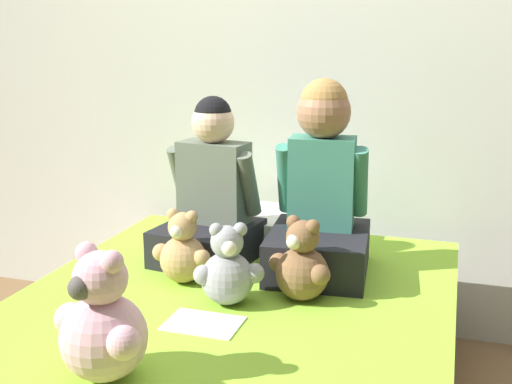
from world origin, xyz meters
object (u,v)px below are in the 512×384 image
(teddy_bear_between_children, at_px, (229,270))
(teddy_bear_held_by_right_child, at_px, (302,265))
(teddy_bear_held_by_left_child, at_px, (183,252))
(sign_card, at_px, (203,323))
(child_on_left, at_px, (211,199))
(child_on_right, at_px, (321,197))
(pillow_at_headboard, at_px, (282,228))
(teddy_bear_at_foot_of_bed, at_px, (102,324))

(teddy_bear_between_children, bearing_deg, teddy_bear_held_by_right_child, 3.76)
(teddy_bear_held_by_left_child, height_order, sign_card, teddy_bear_held_by_left_child)
(teddy_bear_held_by_right_child, bearing_deg, teddy_bear_between_children, -130.04)
(child_on_left, xyz_separation_m, child_on_right, (0.40, 0.00, 0.04))
(teddy_bear_held_by_right_child, distance_m, sign_card, 0.36)
(teddy_bear_held_by_left_child, bearing_deg, sign_card, -52.58)
(teddy_bear_held_by_right_child, bearing_deg, sign_card, -107.34)
(teddy_bear_held_by_left_child, distance_m, pillow_at_headboard, 0.54)
(child_on_left, relative_size, teddy_bear_held_by_right_child, 2.24)
(teddy_bear_held_by_right_child, relative_size, pillow_at_headboard, 0.51)
(teddy_bear_at_foot_of_bed, height_order, pillow_at_headboard, teddy_bear_at_foot_of_bed)
(teddy_bear_held_by_left_child, bearing_deg, teddy_bear_between_children, -26.71)
(child_on_right, relative_size, teddy_bear_held_by_right_child, 2.50)
(teddy_bear_at_foot_of_bed, xyz_separation_m, sign_card, (0.11, 0.34, -0.14))
(child_on_left, height_order, pillow_at_headboard, child_on_left)
(child_on_left, bearing_deg, teddy_bear_held_by_left_child, -82.84)
(child_on_right, xyz_separation_m, teddy_bear_between_children, (-0.20, -0.37, -0.15))
(teddy_bear_between_children, distance_m, sign_card, 0.19)
(teddy_bear_at_foot_of_bed, bearing_deg, teddy_bear_held_by_left_child, 118.04)
(teddy_bear_at_foot_of_bed, bearing_deg, teddy_bear_between_children, 96.47)
(teddy_bear_held_by_left_child, xyz_separation_m, teddy_bear_between_children, (0.20, -0.12, 0.00))
(sign_card, bearing_deg, teddy_bear_between_children, 82.45)
(teddy_bear_held_by_left_child, xyz_separation_m, sign_card, (0.18, -0.28, -0.10))
(teddy_bear_between_children, height_order, sign_card, teddy_bear_between_children)
(pillow_at_headboard, bearing_deg, teddy_bear_held_by_left_child, -111.38)
(teddy_bear_at_foot_of_bed, bearing_deg, teddy_bear_held_by_right_child, 82.24)
(teddy_bear_at_foot_of_bed, bearing_deg, pillow_at_headboard, 105.06)
(child_on_left, height_order, teddy_bear_held_by_right_child, child_on_left)
(teddy_bear_at_foot_of_bed, distance_m, pillow_at_headboard, 1.13)
(child_on_left, xyz_separation_m, teddy_bear_held_by_left_child, (-0.00, -0.24, -0.12))
(child_on_left, distance_m, pillow_at_headboard, 0.37)
(teddy_bear_held_by_left_child, bearing_deg, child_on_right, 35.66)
(teddy_bear_between_children, xyz_separation_m, pillow_at_headboard, (-0.01, 0.63, -0.05))
(child_on_left, xyz_separation_m, pillow_at_headboard, (0.19, 0.26, -0.17))
(teddy_bear_held_by_left_child, xyz_separation_m, pillow_at_headboard, (0.20, 0.50, -0.05))
(sign_card, bearing_deg, teddy_bear_held_by_left_child, 123.30)
(teddy_bear_held_by_left_child, bearing_deg, pillow_at_headboard, 72.73)
(pillow_at_headboard, bearing_deg, teddy_bear_between_children, -89.51)
(child_on_left, height_order, sign_card, child_on_left)
(pillow_at_headboard, bearing_deg, child_on_left, -126.53)
(teddy_bear_between_children, relative_size, sign_card, 1.21)
(teddy_bear_held_by_right_child, xyz_separation_m, pillow_at_headboard, (-0.21, 0.53, -0.05))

